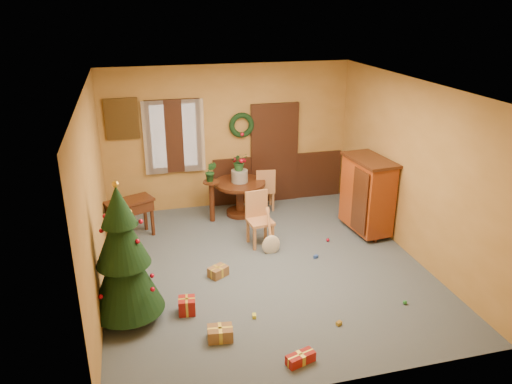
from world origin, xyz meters
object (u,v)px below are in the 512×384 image
object	(u,v)px
christmas_tree	(123,257)
writing_desk	(130,209)
dining_table	(240,192)
sideboard	(367,193)
chair_near	(259,216)

from	to	relation	value
christmas_tree	writing_desk	distance (m)	2.56
dining_table	christmas_tree	world-z (taller)	christmas_tree
dining_table	sideboard	size ratio (longest dim) A/B	0.71
dining_table	christmas_tree	bearing A→B (deg)	-126.08
chair_near	sideboard	bearing A→B (deg)	-1.40
chair_near	christmas_tree	distance (m)	2.91
dining_table	writing_desk	bearing A→B (deg)	-166.22
chair_near	christmas_tree	bearing A→B (deg)	-142.17
christmas_tree	sideboard	size ratio (longest dim) A/B	1.40
chair_near	christmas_tree	world-z (taller)	christmas_tree
christmas_tree	writing_desk	size ratio (longest dim) A/B	2.16
dining_table	writing_desk	world-z (taller)	writing_desk
christmas_tree	writing_desk	world-z (taller)	christmas_tree
chair_near	writing_desk	world-z (taller)	chair_near
chair_near	writing_desk	distance (m)	2.31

